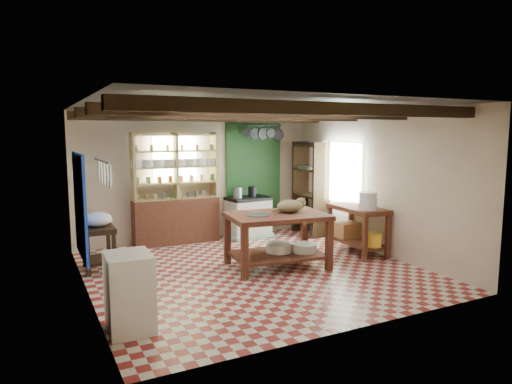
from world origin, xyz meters
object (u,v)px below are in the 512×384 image
prep_table (99,248)px  work_table (277,241)px  stove (248,217)px  right_counter (357,230)px  cat (290,206)px  white_cabinet (129,292)px

prep_table → work_table: bearing=-22.9°
stove → right_counter: bearing=-64.4°
stove → cat: cat is taller
work_table → stove: bearing=83.0°
right_counter → cat: cat is taller
white_cabinet → right_counter: 4.63m
work_table → prep_table: work_table is taller
right_counter → prep_table: bearing=169.4°
work_table → white_cabinet: (-2.65, -1.35, -0.01)m
stove → work_table: bearing=-108.7°
stove → white_cabinet: white_cabinet is taller
prep_table → right_counter: bearing=-12.7°
prep_table → cat: (2.89, -1.13, 0.64)m
prep_table → stove: bearing=18.6°
prep_table → cat: bearing=-20.6°
work_table → cat: size_ratio=3.43×
work_table → white_cabinet: bearing=-146.4°
cat → prep_table: bearing=155.2°
right_counter → cat: (-1.49, -0.09, 0.56)m
white_cabinet → stove: bearing=49.4°
right_counter → cat: bearing=-173.9°
prep_table → white_cabinet: size_ratio=0.82×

